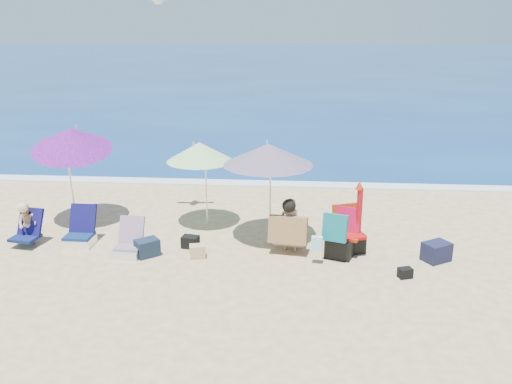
# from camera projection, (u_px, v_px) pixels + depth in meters

# --- Properties ---
(ground) EXTENTS (120.00, 120.00, 0.00)m
(ground) POSITION_uv_depth(u_px,v_px,m) (269.00, 271.00, 9.35)
(ground) COLOR #D8BC84
(ground) RESTS_ON ground
(sea) EXTENTS (120.00, 80.00, 0.12)m
(sea) POSITION_uv_depth(u_px,v_px,m) (295.00, 64.00, 52.11)
(sea) COLOR navy
(sea) RESTS_ON ground
(foam) EXTENTS (120.00, 0.50, 0.04)m
(foam) POSITION_uv_depth(u_px,v_px,m) (280.00, 184.00, 14.19)
(foam) COLOR white
(foam) RESTS_ON ground
(umbrella_turquoise) EXTENTS (2.24, 2.24, 1.95)m
(umbrella_turquoise) POSITION_uv_depth(u_px,v_px,m) (268.00, 154.00, 10.15)
(umbrella_turquoise) COLOR silver
(umbrella_turquoise) RESTS_ON ground
(umbrella_striped) EXTENTS (1.70, 1.70, 1.80)m
(umbrella_striped) POSITION_uv_depth(u_px,v_px,m) (200.00, 152.00, 10.96)
(umbrella_striped) COLOR white
(umbrella_striped) RESTS_ON ground
(umbrella_blue) EXTENTS (2.06, 2.10, 2.20)m
(umbrella_blue) POSITION_uv_depth(u_px,v_px,m) (71.00, 139.00, 11.02)
(umbrella_blue) COLOR white
(umbrella_blue) RESTS_ON ground
(furled_umbrella) EXTENTS (0.16, 0.16, 1.38)m
(furled_umbrella) POSITION_uv_depth(u_px,v_px,m) (359.00, 214.00, 9.88)
(furled_umbrella) COLOR red
(furled_umbrella) RESTS_ON ground
(chair_navy) EXTENTS (0.53, 0.65, 0.72)m
(chair_navy) POSITION_uv_depth(u_px,v_px,m) (80.00, 235.00, 10.43)
(chair_navy) COLOR #0D274D
(chair_navy) RESTS_ON ground
(chair_rainbow) EXTENTS (0.51, 0.63, 0.66)m
(chair_rainbow) POSITION_uv_depth(u_px,v_px,m) (129.00, 246.00, 9.96)
(chair_rainbow) COLOR #BF6443
(chair_rainbow) RESTS_ON ground
(camp_chair_left) EXTENTS (0.64, 0.73, 0.87)m
(camp_chair_left) POSITION_uv_depth(u_px,v_px,m) (349.00, 238.00, 10.09)
(camp_chair_left) COLOR #B50C0D
(camp_chair_left) RESTS_ON ground
(camp_chair_right) EXTENTS (0.95, 0.82, 0.90)m
(camp_chair_right) POSITION_uv_depth(u_px,v_px,m) (340.00, 240.00, 9.83)
(camp_chair_right) COLOR #B32A0C
(camp_chair_right) RESTS_ON ground
(person_center) EXTENTS (0.73, 0.68, 1.03)m
(person_center) POSITION_uv_depth(u_px,v_px,m) (289.00, 226.00, 9.99)
(person_center) COLOR tan
(person_center) RESTS_ON ground
(person_left) EXTENTS (0.57, 0.62, 0.88)m
(person_left) POSITION_uv_depth(u_px,v_px,m) (27.00, 224.00, 10.38)
(person_left) COLOR tan
(person_left) RESTS_ON ground
(bag_navy_a) EXTENTS (0.50, 0.48, 0.31)m
(bag_navy_a) POSITION_uv_depth(u_px,v_px,m) (147.00, 248.00, 9.92)
(bag_navy_a) COLOR #172233
(bag_navy_a) RESTS_ON ground
(bag_black_a) EXTENTS (0.34, 0.28, 0.22)m
(bag_black_a) POSITION_uv_depth(u_px,v_px,m) (190.00, 242.00, 10.29)
(bag_black_a) COLOR black
(bag_black_a) RESTS_ON ground
(bag_tan) EXTENTS (0.31, 0.25, 0.24)m
(bag_tan) POSITION_uv_depth(u_px,v_px,m) (197.00, 251.00, 9.85)
(bag_tan) COLOR tan
(bag_tan) RESTS_ON ground
(bag_navy_b) EXTENTS (0.57, 0.53, 0.34)m
(bag_navy_b) POSITION_uv_depth(u_px,v_px,m) (436.00, 252.00, 9.72)
(bag_navy_b) COLOR #171934
(bag_navy_b) RESTS_ON ground
(bag_black_b) EXTENTS (0.26, 0.22, 0.17)m
(bag_black_b) POSITION_uv_depth(u_px,v_px,m) (405.00, 273.00, 9.10)
(bag_black_b) COLOR black
(bag_black_b) RESTS_ON ground
(seagull) EXTENTS (0.87, 0.39, 0.15)m
(seagull) POSITION_uv_depth(u_px,v_px,m) (158.00, 0.00, 10.38)
(seagull) COLOR white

